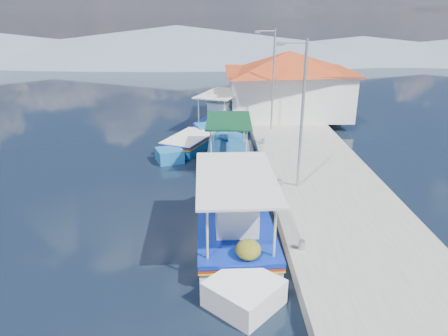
{
  "coord_description": "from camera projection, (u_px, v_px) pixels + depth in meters",
  "views": [
    {
      "loc": [
        1.16,
        -14.25,
        7.5
      ],
      "look_at": [
        1.48,
        2.09,
        1.3
      ],
      "focal_mm": 33.53,
      "sensor_mm": 36.0,
      "label": 1
    }
  ],
  "objects": [
    {
      "name": "bollards",
      "position": [
        270.0,
        157.0,
        20.71
      ],
      "size": [
        0.2,
        17.2,
        0.3
      ],
      "color": "#A5A8AD",
      "rests_on": "quay"
    },
    {
      "name": "caique_far",
      "position": [
        221.0,
        122.0,
        27.91
      ],
      "size": [
        4.09,
        7.13,
        2.69
      ],
      "rotation": [
        0.0,
        0.0,
        0.38
      ],
      "color": "#1B63A7",
      "rests_on": "ground"
    },
    {
      "name": "quay",
      "position": [
        308.0,
        160.0,
        21.59
      ],
      "size": [
        5.0,
        44.0,
        0.5
      ],
      "primitive_type": "cube",
      "color": "#A19E97",
      "rests_on": "ground"
    },
    {
      "name": "main_caique",
      "position": [
        235.0,
        230.0,
        14.09
      ],
      "size": [
        2.68,
        8.58,
        2.82
      ],
      "rotation": [
        0.0,
        0.0,
        -0.03
      ],
      "color": "white",
      "rests_on": "ground"
    },
    {
      "name": "lamp_post_near",
      "position": [
        300.0,
        108.0,
        16.55
      ],
      "size": [
        1.21,
        0.14,
        6.0
      ],
      "color": "#A5A8AD",
      "rests_on": "quay"
    },
    {
      "name": "harbor_building",
      "position": [
        288.0,
        82.0,
        29.11
      ],
      "size": [
        10.49,
        10.49,
        4.4
      ],
      "color": "silver",
      "rests_on": "quay"
    },
    {
      "name": "ground",
      "position": [
        186.0,
        219.0,
        15.96
      ],
      "size": [
        160.0,
        160.0,
        0.0
      ],
      "primitive_type": "plane",
      "color": "black",
      "rests_on": "ground"
    },
    {
      "name": "caique_green_canopy",
      "position": [
        228.0,
        158.0,
        21.42
      ],
      "size": [
        2.29,
        7.17,
        2.68
      ],
      "rotation": [
        0.0,
        0.0,
        0.03
      ],
      "color": "#1B63A7",
      "rests_on": "ground"
    },
    {
      "name": "lamp_post_far",
      "position": [
        272.0,
        75.0,
        24.96
      ],
      "size": [
        1.21,
        0.14,
        6.0
      ],
      "color": "#A5A8AD",
      "rests_on": "quay"
    },
    {
      "name": "mountain_ridge",
      "position": [
        249.0,
        46.0,
        67.7
      ],
      "size": [
        171.4,
        96.0,
        5.5
      ],
      "color": "slate",
      "rests_on": "ground"
    },
    {
      "name": "caique_blue_hull",
      "position": [
        189.0,
        144.0,
        23.97
      ],
      "size": [
        3.58,
        5.86,
        1.14
      ],
      "rotation": [
        0.0,
        0.0,
        0.43
      ],
      "color": "#1B63A7",
      "rests_on": "ground"
    }
  ]
}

